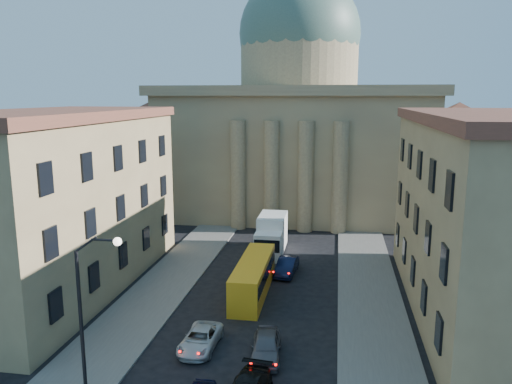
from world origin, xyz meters
TOP-DOWN VIEW (x-y plane):
  - sidewalk_left at (-8.50, 18.00)m, footprint 5.00×60.00m
  - sidewalk_right at (8.50, 18.00)m, footprint 5.00×60.00m
  - church at (0.00, 55.47)m, footprint 68.02×28.76m
  - building_left at (-17.00, 22.00)m, footprint 11.60×26.60m
  - building_right at (17.00, 22.00)m, footprint 11.60×26.60m
  - street_lamp at (-6.97, 8.00)m, footprint 2.62×0.44m
  - car_left_mid at (-2.63, 13.60)m, footprint 2.22×4.57m
  - car_right_far at (1.66, 13.16)m, footprint 2.15×4.57m
  - car_right_distant at (1.42, 27.91)m, footprint 1.96×4.57m
  - city_bus at (-0.80, 22.95)m, footprint 2.32×9.90m
  - box_truck at (-0.80, 33.98)m, footprint 2.73×6.78m

SIDE VIEW (x-z plane):
  - sidewalk_left at x=-8.50m, z-range 0.00..0.15m
  - sidewalk_right at x=8.50m, z-range 0.00..0.15m
  - car_left_mid at x=-2.63m, z-range 0.00..1.25m
  - car_right_distant at x=1.42m, z-range 0.00..1.46m
  - car_right_far at x=1.66m, z-range 0.00..1.51m
  - city_bus at x=-0.80m, z-range 0.10..2.89m
  - box_truck at x=-0.80m, z-range -0.10..3.62m
  - street_lamp at x=-6.97m, z-range 0.87..9.70m
  - building_left at x=-17.00m, z-range 0.07..14.77m
  - building_right at x=17.00m, z-range 0.07..14.77m
  - church at x=0.00m, z-range -6.42..30.18m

